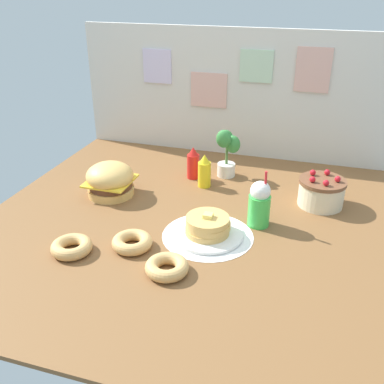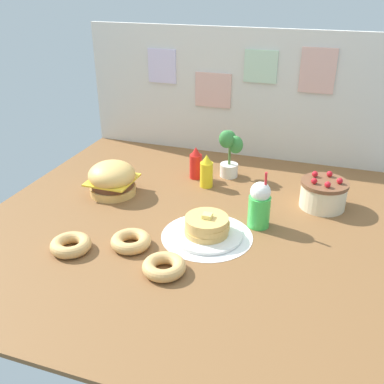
% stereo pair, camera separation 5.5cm
% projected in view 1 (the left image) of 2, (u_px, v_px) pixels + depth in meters
% --- Properties ---
extents(ground_plane, '(1.99, 1.95, 0.02)m').
position_uv_depth(ground_plane, '(185.00, 224.00, 2.17)').
color(ground_plane, brown).
extents(back_wall, '(1.99, 0.04, 0.81)m').
position_uv_depth(back_wall, '(231.00, 93.00, 2.82)').
color(back_wall, beige).
rests_on(back_wall, ground_plane).
extents(doily_mat, '(0.43, 0.43, 0.00)m').
position_uv_depth(doily_mat, '(208.00, 236.00, 2.06)').
color(doily_mat, white).
rests_on(doily_mat, ground_plane).
extents(burger, '(0.26, 0.26, 0.19)m').
position_uv_depth(burger, '(110.00, 180.00, 2.40)').
color(burger, '#DBA859').
rests_on(burger, ground_plane).
extents(pancake_stack, '(0.33, 0.33, 0.12)m').
position_uv_depth(pancake_stack, '(208.00, 228.00, 2.04)').
color(pancake_stack, white).
rests_on(pancake_stack, doily_mat).
extents(layer_cake, '(0.24, 0.24, 0.18)m').
position_uv_depth(layer_cake, '(321.00, 192.00, 2.30)').
color(layer_cake, beige).
rests_on(layer_cake, ground_plane).
extents(ketchup_bottle, '(0.07, 0.07, 0.19)m').
position_uv_depth(ketchup_bottle, '(193.00, 164.00, 2.60)').
color(ketchup_bottle, red).
rests_on(ketchup_bottle, ground_plane).
extents(mustard_bottle, '(0.07, 0.07, 0.19)m').
position_uv_depth(mustard_bottle, '(204.00, 172.00, 2.50)').
color(mustard_bottle, yellow).
rests_on(mustard_bottle, ground_plane).
extents(cream_soda_cup, '(0.11, 0.11, 0.29)m').
position_uv_depth(cream_soda_cup, '(259.00, 204.00, 2.10)').
color(cream_soda_cup, green).
rests_on(cream_soda_cup, ground_plane).
extents(donut_pink_glaze, '(0.18, 0.18, 0.05)m').
position_uv_depth(donut_pink_glaze, '(72.00, 247.00, 1.93)').
color(donut_pink_glaze, tan).
rests_on(donut_pink_glaze, ground_plane).
extents(donut_chocolate, '(0.18, 0.18, 0.05)m').
position_uv_depth(donut_chocolate, '(132.00, 242.00, 1.96)').
color(donut_chocolate, tan).
rests_on(donut_chocolate, ground_plane).
extents(donut_vanilla, '(0.18, 0.18, 0.05)m').
position_uv_depth(donut_vanilla, '(167.00, 267.00, 1.79)').
color(donut_vanilla, tan).
rests_on(donut_vanilla, ground_plane).
extents(potted_plant, '(0.14, 0.12, 0.30)m').
position_uv_depth(potted_plant, '(227.00, 151.00, 2.60)').
color(potted_plant, white).
rests_on(potted_plant, ground_plane).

